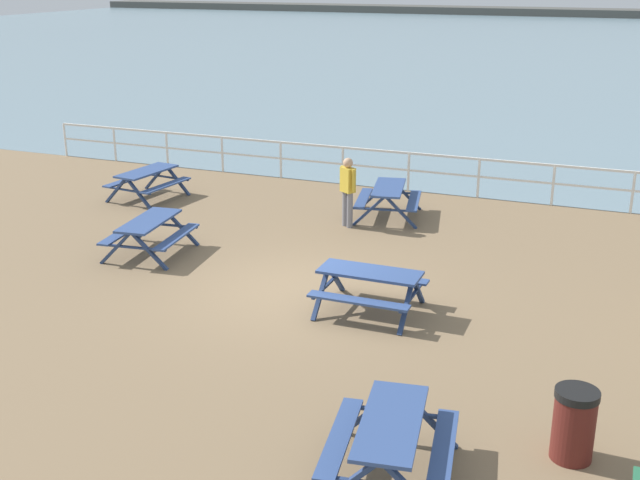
{
  "coord_description": "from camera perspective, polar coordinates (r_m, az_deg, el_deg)",
  "views": [
    {
      "loc": [
        5.6,
        -12.82,
        5.82
      ],
      "look_at": [
        0.17,
        0.78,
        0.8
      ],
      "focal_mm": 44.74,
      "sensor_mm": 36.0,
      "label": 1
    }
  ],
  "objects": [
    {
      "name": "distant_shoreline",
      "position": [
        108.87,
        19.44,
        14.84
      ],
      "size": [
        142.0,
        6.0,
        1.8
      ],
      "primitive_type": "cube",
      "color": "#4C4C47",
      "rests_on": "ground"
    },
    {
      "name": "litter_bin",
      "position": [
        10.57,
        17.7,
        -12.44
      ],
      "size": [
        0.55,
        0.55,
        0.95
      ],
      "color": "#591E19",
      "rests_on": "ground"
    },
    {
      "name": "sea_band",
      "position": [
        66.07,
        17.26,
        13.06
      ],
      "size": [
        142.0,
        90.0,
        0.01
      ],
      "primitive_type": "cube",
      "color": "gray",
      "rests_on": "ground"
    },
    {
      "name": "picnic_table_far_left",
      "position": [
        9.75,
        5.09,
        -13.66
      ],
      "size": [
        1.77,
        2.0,
        0.8
      ],
      "rotation": [
        0.0,
        0.0,
        1.72
      ],
      "color": "#334C84",
      "rests_on": "ground"
    },
    {
      "name": "picnic_table_near_left",
      "position": [
        19.51,
        4.92,
        3.28
      ],
      "size": [
        1.84,
        2.06,
        0.8
      ],
      "rotation": [
        0.0,
        0.0,
        1.77
      ],
      "color": "#334C84",
      "rests_on": "ground"
    },
    {
      "name": "picnic_table_far_right",
      "position": [
        14.09,
        3.58,
        -2.94
      ],
      "size": [
        1.8,
        1.54,
        0.8
      ],
      "rotation": [
        0.0,
        0.0,
        -0.0
      ],
      "color": "#334C84",
      "rests_on": "ground"
    },
    {
      "name": "ground_plane",
      "position": [
        15.19,
        -1.69,
        -4.03
      ],
      "size": [
        30.0,
        24.0,
        0.2
      ],
      "primitive_type": "cube",
      "color": "#846B4C"
    },
    {
      "name": "visitor",
      "position": [
        18.64,
        2.0,
        3.76
      ],
      "size": [
        0.46,
        0.37,
        1.66
      ],
      "rotation": [
        0.0,
        0.0,
        4.13
      ],
      "color": "slate",
      "rests_on": "ground"
    },
    {
      "name": "picnic_table_mid_centre",
      "position": [
        21.52,
        -12.27,
        4.4
      ],
      "size": [
        1.73,
        1.97,
        0.8
      ],
      "rotation": [
        0.0,
        0.0,
        1.45
      ],
      "color": "#334C84",
      "rests_on": "ground"
    },
    {
      "name": "picnic_table_near_right",
      "position": [
        17.26,
        -12.1,
        0.83
      ],
      "size": [
        1.72,
        1.96,
        0.8
      ],
      "rotation": [
        0.0,
        0.0,
        1.68
      ],
      "color": "#334C84",
      "rests_on": "ground"
    },
    {
      "name": "seaward_railing",
      "position": [
        21.92,
        6.38,
        5.43
      ],
      "size": [
        23.07,
        0.07,
        1.08
      ],
      "color": "white",
      "rests_on": "ground"
    }
  ]
}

